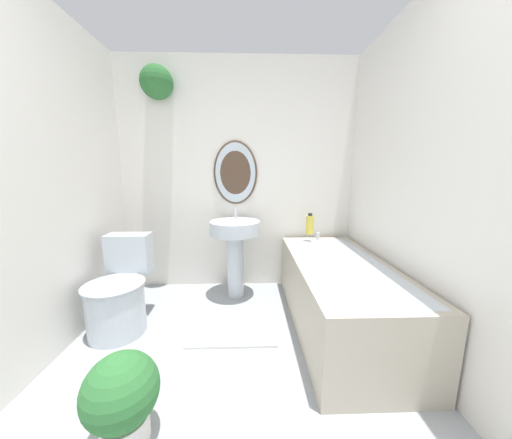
% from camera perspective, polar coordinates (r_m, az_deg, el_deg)
% --- Properties ---
extents(wall_back, '(2.55, 0.31, 2.40)m').
position_cam_1_polar(wall_back, '(2.78, -5.18, 10.73)').
color(wall_back, silver).
rests_on(wall_back, ground_plane).
extents(wall_left, '(0.06, 2.59, 2.40)m').
position_cam_1_polar(wall_left, '(2.04, -43.59, 6.12)').
color(wall_left, silver).
rests_on(wall_left, ground_plane).
extents(wall_right, '(0.06, 2.59, 2.40)m').
position_cam_1_polar(wall_right, '(1.91, 35.42, 6.95)').
color(wall_right, silver).
rests_on(wall_right, ground_plane).
extents(toilet, '(0.45, 0.61, 0.73)m').
position_cam_1_polar(toilet, '(2.40, -28.05, -14.53)').
color(toilet, silver).
rests_on(toilet, ground_plane).
extents(pedestal_sink, '(0.49, 0.49, 0.88)m').
position_cam_1_polar(pedestal_sink, '(2.57, -4.66, -4.91)').
color(pedestal_sink, silver).
rests_on(pedestal_sink, ground_plane).
extents(bathtub, '(0.72, 1.58, 0.63)m').
position_cam_1_polar(bathtub, '(2.27, 17.98, -15.24)').
color(bathtub, '#B2A893').
rests_on(bathtub, ground_plane).
extents(shampoo_bottle, '(0.08, 0.08, 0.21)m').
position_cam_1_polar(shampoo_bottle, '(2.68, 11.87, -1.08)').
color(shampoo_bottle, gold).
rests_on(shampoo_bottle, bathtub).
extents(potted_plant, '(0.34, 0.34, 0.44)m').
position_cam_1_polar(potted_plant, '(1.55, -27.64, -31.37)').
color(potted_plant, silver).
rests_on(potted_plant, ground_plane).
extents(bath_mat, '(0.68, 0.36, 0.02)m').
position_cam_1_polar(bath_mat, '(2.22, -5.31, -23.69)').
color(bath_mat, silver).
rests_on(bath_mat, ground_plane).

